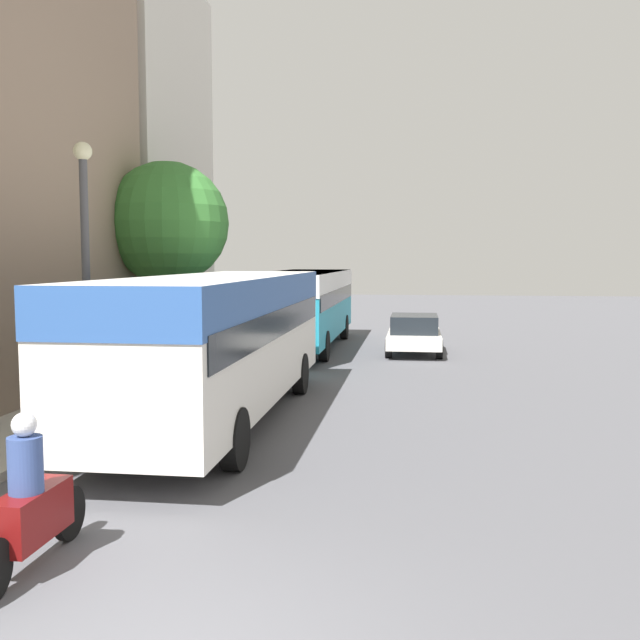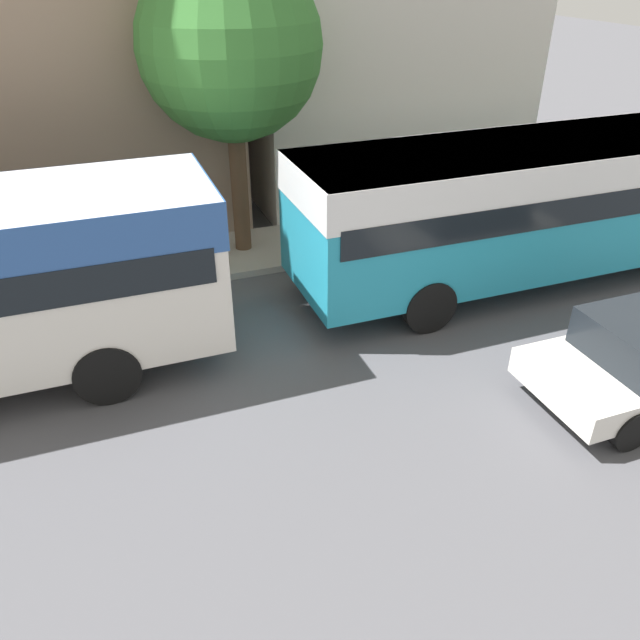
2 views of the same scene
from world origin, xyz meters
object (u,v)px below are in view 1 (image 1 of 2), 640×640
at_px(motorcycle_behind_lead, 30,508).
at_px(car_crossing, 414,333).
at_px(bus_following, 303,298).
at_px(pedestrian_walking_away, 166,347).
at_px(bus_lead, 218,327).

distance_m(motorcycle_behind_lead, car_crossing, 18.51).
bearing_deg(motorcycle_behind_lead, car_crossing, 77.52).
height_order(bus_following, pedestrian_walking_away, bus_following).
bearing_deg(bus_following, pedestrian_walking_away, -107.06).
bearing_deg(pedestrian_walking_away, car_crossing, 47.27).
height_order(car_crossing, pedestrian_walking_away, pedestrian_walking_away).
relative_size(bus_following, pedestrian_walking_away, 6.30).
xyz_separation_m(bus_lead, motorcycle_behind_lead, (-0.09, -7.01, -1.25)).
relative_size(bus_lead, car_crossing, 2.60).
bearing_deg(bus_following, motorcycle_behind_lead, -89.82).
distance_m(bus_lead, pedestrian_walking_away, 4.88).
relative_size(bus_lead, bus_following, 0.99).
xyz_separation_m(bus_lead, car_crossing, (3.91, 11.06, -1.22)).
xyz_separation_m(bus_lead, pedestrian_walking_away, (-2.58, 4.03, -0.95)).
height_order(motorcycle_behind_lead, pedestrian_walking_away, pedestrian_walking_away).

